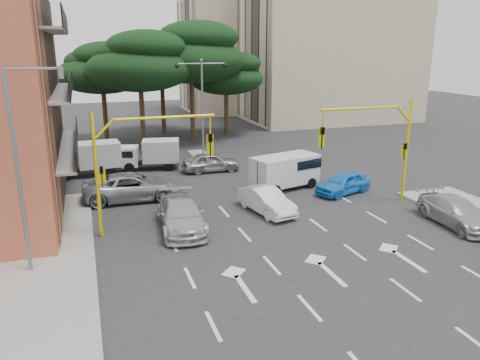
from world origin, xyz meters
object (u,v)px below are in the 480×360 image
object	(u,v)px
street_lamp_left	(22,159)
car_silver_cross_b	(211,162)
car_white_hatch	(266,201)
street_lamp_center	(202,92)
car_silver_parked	(456,212)
signal_mast_left	(135,155)
car_blue_compact	(343,183)
box_truck_b	(150,155)
box_truck_a	(87,159)
car_silver_wagon	(181,214)
signal_mast_right	(381,138)
van_white	(285,172)
car_silver_cross_a	(133,187)

from	to	relation	value
street_lamp_left	car_silver_cross_b	bearing A→B (deg)	50.30
street_lamp_left	car_white_hatch	world-z (taller)	street_lamp_left
street_lamp_center	car_silver_parked	xyz separation A→B (m)	(8.70, -18.20, -4.74)
car_white_hatch	signal_mast_left	bearing A→B (deg)	173.48
car_blue_compact	box_truck_b	distance (m)	14.41
box_truck_a	box_truck_b	xyz separation A→B (m)	(4.51, 0.46, -0.08)
car_silver_cross_b	street_lamp_left	bearing A→B (deg)	141.62
street_lamp_center	car_silver_wagon	bearing A→B (deg)	-108.38
signal_mast_right	car_blue_compact	bearing A→B (deg)	108.85
car_blue_compact	car_silver_parked	distance (m)	7.09
car_blue_compact	van_white	distance (m)	3.73
signal_mast_left	box_truck_a	distance (m)	12.27
signal_mast_left	car_silver_parked	world-z (taller)	signal_mast_left
street_lamp_left	car_silver_cross_a	xyz separation A→B (m)	(4.75, 8.25, -3.92)
signal_mast_right	van_white	bearing A→B (deg)	130.00
street_lamp_left	car_silver_parked	size ratio (longest dim) A/B	1.68
car_silver_cross_a	box_truck_a	xyz separation A→B (m)	(-2.46, 6.50, 0.37)
car_white_hatch	car_silver_cross_b	xyz separation A→B (m)	(-0.60, 9.45, 0.02)
signal_mast_right	car_silver_cross_b	xyz separation A→B (m)	(-7.23, 10.09, -3.18)
car_silver_parked	street_lamp_left	bearing A→B (deg)	179.45
signal_mast_right	signal_mast_left	world-z (taller)	same
car_silver_cross_b	signal_mast_right	bearing A→B (deg)	-143.06
car_white_hatch	signal_mast_right	bearing A→B (deg)	-17.31
signal_mast_left	van_white	size ratio (longest dim) A/B	1.38
street_lamp_center	box_truck_b	size ratio (longest dim) A/B	1.76
street_lamp_left	car_silver_parked	world-z (taller)	street_lamp_left
car_silver_wagon	car_silver_cross_b	size ratio (longest dim) A/B	1.26
box_truck_b	van_white	bearing A→B (deg)	-124.52
van_white	box_truck_a	size ratio (longest dim) A/B	0.92
car_silver_wagon	van_white	size ratio (longest dim) A/B	1.20
car_blue_compact	box_truck_a	bearing A→B (deg)	-141.02
car_white_hatch	car_silver_wagon	distance (m)	4.99
signal_mast_right	car_white_hatch	world-z (taller)	signal_mast_right
car_silver_wagon	car_silver_cross_a	bearing A→B (deg)	112.81
street_lamp_left	box_truck_b	size ratio (longest dim) A/B	1.81
signal_mast_left	car_white_hatch	size ratio (longest dim) A/B	1.45
car_white_hatch	car_silver_cross_a	size ratio (longest dim) A/B	0.72
car_blue_compact	street_lamp_left	bearing A→B (deg)	-91.74
car_silver_cross_a	box_truck_b	distance (m)	7.26
car_blue_compact	box_truck_a	world-z (taller)	box_truck_a
signal_mast_left	box_truck_b	bearing A→B (deg)	79.29
van_white	box_truck_b	size ratio (longest dim) A/B	0.99
street_lamp_center	car_silver_parked	world-z (taller)	street_lamp_center
street_lamp_left	car_silver_wagon	distance (m)	8.13
car_silver_parked	signal_mast_left	bearing A→B (deg)	167.76
car_silver_wagon	car_silver_cross_a	xyz separation A→B (m)	(-1.80, 5.51, 0.04)
street_lamp_left	car_silver_parked	distance (m)	20.43
car_white_hatch	car_silver_wagon	bearing A→B (deg)	178.52
street_lamp_left	car_silver_cross_b	distance (m)	17.48
car_blue_compact	car_silver_cross_b	bearing A→B (deg)	-159.22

